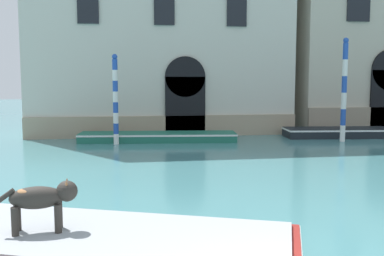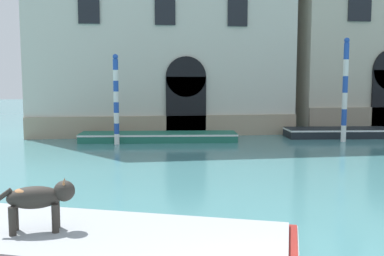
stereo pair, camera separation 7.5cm
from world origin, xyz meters
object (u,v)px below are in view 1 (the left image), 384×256
mooring_pole_1 (115,99)px  boat_foreground (25,243)px  boat_moored_near_palazzo (158,137)px  boat_moored_far (353,132)px  mooring_pole_0 (344,90)px  dog_on_deck (43,198)px

mooring_pole_1 → boat_foreground: bearing=-95.8°
boat_moored_near_palazzo → boat_moored_far: bearing=6.5°
mooring_pole_0 → mooring_pole_1: size_ratio=1.20×
boat_moored_near_palazzo → boat_moored_far: 9.32m
boat_moored_near_palazzo → dog_on_deck: bearing=-95.3°
dog_on_deck → boat_moored_far: size_ratio=0.17×
boat_foreground → dog_on_deck: size_ratio=7.42×
boat_foreground → mooring_pole_0: bearing=67.3°
dog_on_deck → boat_moored_near_palazzo: bearing=74.4°
dog_on_deck → mooring_pole_1: bearing=81.9°
boat_moored_near_palazzo → boat_moored_far: size_ratio=1.07×
boat_moored_near_palazzo → boat_moored_far: (9.32, 0.01, 0.02)m
dog_on_deck → boat_moored_near_palazzo: (2.74, 13.22, -0.85)m
boat_foreground → mooring_pole_0: size_ratio=1.84×
dog_on_deck → mooring_pole_1: mooring_pole_1 is taller
boat_moored_near_palazzo → boat_moored_far: boat_moored_far is taller
boat_moored_far → mooring_pole_1: size_ratio=1.74×
boat_moored_far → mooring_pole_1: (-11.14, -0.69, 1.69)m
boat_foreground → dog_on_deck: (0.32, -0.27, 0.76)m
mooring_pole_0 → boat_moored_far: bearing=47.8°
boat_foreground → boat_moored_near_palazzo: size_ratio=1.19×
dog_on_deck → boat_moored_far: 17.92m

